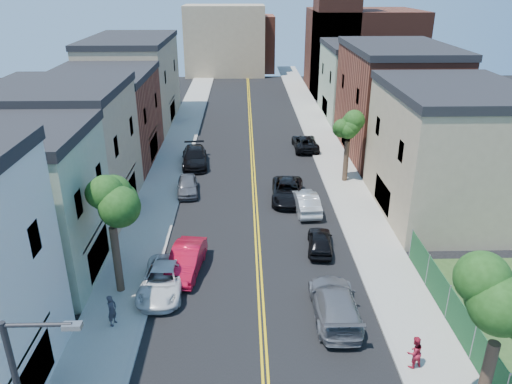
{
  "coord_description": "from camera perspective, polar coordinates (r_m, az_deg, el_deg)",
  "views": [
    {
      "loc": [
        -0.87,
        -9.51,
        16.36
      ],
      "look_at": [
        0.01,
        23.37,
        2.0
      ],
      "focal_mm": 34.55,
      "sensor_mm": 36.0,
      "label": 1
    }
  ],
  "objects": [
    {
      "name": "church",
      "position": [
        79.01,
        11.55,
        16.51
      ],
      "size": [
        16.2,
        14.2,
        22.6
      ],
      "color": "#4C2319",
      "rests_on": "ground"
    },
    {
      "name": "fence_right",
      "position": [
        26.49,
        22.52,
        -13.7
      ],
      "size": [
        0.04,
        15.0,
        1.9
      ],
      "primitive_type": "cube",
      "color": "#143F1E",
      "rests_on": "sidewalk_right"
    },
    {
      "name": "bldg_right_tan",
      "position": [
        38.53,
        21.32,
        4.01
      ],
      "size": [
        9.0,
        12.0,
        9.0
      ],
      "primitive_type": "cube",
      "color": "#998466",
      "rests_on": "ground"
    },
    {
      "name": "silver_car_right",
      "position": [
        37.49,
        5.77,
        -1.1
      ],
      "size": [
        1.99,
        4.8,
        1.55
      ],
      "primitive_type": "imported",
      "rotation": [
        0.0,
        0.0,
        3.22
      ],
      "color": "#ABAFB3",
      "rests_on": "ground"
    },
    {
      "name": "red_sedan",
      "position": [
        30.1,
        -8.1,
        -7.82
      ],
      "size": [
        2.29,
        5.0,
        1.59
      ],
      "primitive_type": "imported",
      "rotation": [
        0.0,
        0.0,
        -0.13
      ],
      "color": "red",
      "rests_on": "ground"
    },
    {
      "name": "sidewalk_right",
      "position": [
        52.85,
        8.14,
        5.4
      ],
      "size": [
        3.2,
        100.0,
        0.15
      ],
      "primitive_type": "cube",
      "color": "gray",
      "rests_on": "ground"
    },
    {
      "name": "tree_right_far",
      "position": [
        41.84,
        10.77,
        8.5
      ],
      "size": [
        4.4,
        4.4,
        8.03
      ],
      "color": "#3C2B1E",
      "rests_on": "sidewalk_right"
    },
    {
      "name": "backdrop_left",
      "position": [
        92.15,
        -3.62,
        17.09
      ],
      "size": [
        14.0,
        8.0,
        12.0
      ],
      "primitive_type": "cube",
      "color": "#998466",
      "rests_on": "ground"
    },
    {
      "name": "curb_left",
      "position": [
        52.38,
        -7.26,
        5.28
      ],
      "size": [
        0.3,
        100.0,
        0.15
      ],
      "primitive_type": "cube",
      "color": "gray",
      "rests_on": "ground"
    },
    {
      "name": "black_car_left",
      "position": [
        46.86,
        -7.13,
        4.03
      ],
      "size": [
        2.77,
        5.8,
        1.63
      ],
      "primitive_type": "imported",
      "rotation": [
        0.0,
        0.0,
        0.09
      ],
      "color": "black",
      "rests_on": "ground"
    },
    {
      "name": "tree_left_mid",
      "position": [
        26.41,
        -16.8,
        0.81
      ],
      "size": [
        5.2,
        5.2,
        9.29
      ],
      "color": "#3C2B1E",
      "rests_on": "sidewalk_left"
    },
    {
      "name": "sidewalk_left",
      "position": [
        52.59,
        -9.17,
        5.24
      ],
      "size": [
        3.2,
        100.0,
        0.15
      ],
      "primitive_type": "cube",
      "color": "gray",
      "rests_on": "ground"
    },
    {
      "name": "pedestrian_right",
      "position": [
        24.25,
        17.87,
        -17.23
      ],
      "size": [
        0.94,
        0.83,
        1.61
      ],
      "primitive_type": "imported",
      "rotation": [
        0.0,
        0.0,
        3.47
      ],
      "color": "#A8192F",
      "rests_on": "sidewalk_right"
    },
    {
      "name": "white_pickup",
      "position": [
        28.64,
        -10.74,
        -10.01
      ],
      "size": [
        2.46,
        5.15,
        1.42
      ],
      "primitive_type": "imported",
      "rotation": [
        0.0,
        0.0,
        -0.02
      ],
      "color": "silver",
      "rests_on": "ground"
    },
    {
      "name": "bldg_left_palegrn",
      "position": [
        31.14,
        -26.33,
        -1.9
      ],
      "size": [
        9.0,
        8.0,
        8.5
      ],
      "primitive_type": "cube",
      "color": "gray",
      "rests_on": "ground"
    },
    {
      "name": "tree_right_corner",
      "position": [
        18.49,
        27.47,
        -8.68
      ],
      "size": [
        5.8,
        5.8,
        10.35
      ],
      "color": "#3C2B1E",
      "rests_on": "sidewalk_right"
    },
    {
      "name": "dark_car_right_far",
      "position": [
        51.34,
        5.7,
        5.73
      ],
      "size": [
        2.49,
        5.2,
        1.43
      ],
      "primitive_type": "imported",
      "rotation": [
        0.0,
        0.0,
        3.16
      ],
      "color": "black",
      "rests_on": "ground"
    },
    {
      "name": "bldg_left_brick",
      "position": [
        48.95,
        -17.2,
        7.91
      ],
      "size": [
        9.0,
        12.0,
        8.0
      ],
      "primitive_type": "cube",
      "color": "brown",
      "rests_on": "ground"
    },
    {
      "name": "grey_car_right",
      "position": [
        26.53,
        9.13,
        -12.62
      ],
      "size": [
        2.37,
        5.69,
        1.64
      ],
      "primitive_type": "imported",
      "rotation": [
        0.0,
        0.0,
        3.13
      ],
      "color": "slate",
      "rests_on": "ground"
    },
    {
      "name": "backdrop_center",
      "position": [
        96.18,
        -1.04,
        16.8
      ],
      "size": [
        10.0,
        8.0,
        10.0
      ],
      "primitive_type": "cube",
      "color": "brown",
      "rests_on": "ground"
    },
    {
      "name": "black_car_right",
      "position": [
        32.37,
        7.43,
        -5.64
      ],
      "size": [
        2.0,
        4.06,
        1.33
      ],
      "primitive_type": "imported",
      "rotation": [
        0.0,
        0.0,
        3.03
      ],
      "color": "black",
      "rests_on": "ground"
    },
    {
      "name": "bldg_left_tan_near",
      "position": [
        38.78,
        -21.29,
        4.13
      ],
      "size": [
        9.0,
        10.0,
        9.0
      ],
      "primitive_type": "cube",
      "color": "#998466",
      "rests_on": "ground"
    },
    {
      "name": "curb_right",
      "position": [
        52.59,
        6.25,
        5.4
      ],
      "size": [
        0.3,
        100.0,
        0.15
      ],
      "primitive_type": "cube",
      "color": "gray",
      "rests_on": "ground"
    },
    {
      "name": "black_suv_lane",
      "position": [
        39.27,
        3.68,
        0.12
      ],
      "size": [
        2.89,
        5.58,
        1.5
      ],
      "primitive_type": "imported",
      "rotation": [
        0.0,
        0.0,
        -0.07
      ],
      "color": "black",
      "rests_on": "ground"
    },
    {
      "name": "bldg_right_brick",
      "position": [
        51.06,
        15.69,
        9.87
      ],
      "size": [
        9.0,
        14.0,
        10.0
      ],
      "primitive_type": "cube",
      "color": "brown",
      "rests_on": "ground"
    },
    {
      "name": "bldg_left_tan_far",
      "position": [
        62.04,
        -14.03,
        12.12
      ],
      "size": [
        9.0,
        16.0,
        9.5
      ],
      "primitive_type": "cube",
      "color": "#998466",
      "rests_on": "ground"
    },
    {
      "name": "bldg_right_palegrn",
      "position": [
        64.43,
        12.13,
        12.24
      ],
      "size": [
        9.0,
        12.0,
        8.5
      ],
      "primitive_type": "cube",
      "color": "gray",
      "rests_on": "ground"
    },
    {
      "name": "pedestrian_left",
      "position": [
        26.47,
        -16.33,
        -13.01
      ],
      "size": [
        0.58,
        0.71,
        1.69
      ],
      "primitive_type": "imported",
      "rotation": [
        0.0,
        0.0,
        1.25
      ],
      "color": "#2A2932",
      "rests_on": "sidewalk_left"
    },
    {
      "name": "grey_car_left",
      "position": [
        40.76,
        -7.93,
        0.74
      ],
      "size": [
        2.03,
        4.2,
        1.38
      ],
      "primitive_type": "imported",
      "rotation": [
        0.0,
        0.0,
        0.1
      ],
      "color": "#4F5156",
      "rests_on": "ground"
    }
  ]
}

